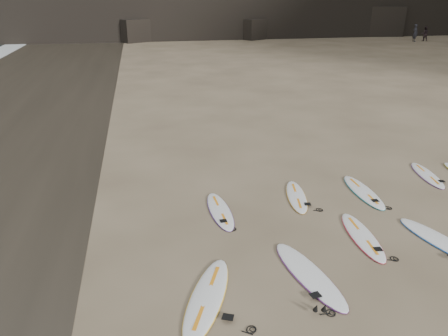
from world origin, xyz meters
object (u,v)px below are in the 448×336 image
object	(u,v)px
surfboard_1	(309,274)
surfboard_2	(362,236)
surfboard_0	(207,297)
surfboard_3	(441,241)
person_b	(425,34)
surfboard_8	(427,175)
person_a	(415,33)
surfboard_7	(363,192)
surfboard_5	(220,211)
surfboard_6	(297,196)

from	to	relation	value
surfboard_1	surfboard_2	distance (m)	2.28
surfboard_0	surfboard_3	world-z (taller)	surfboard_0
surfboard_0	person_b	size ratio (longest dim) A/B	1.65
surfboard_3	surfboard_8	xyz separation A→B (m)	(2.17, 3.76, -0.01)
surfboard_2	person_a	distance (m)	46.28
surfboard_1	surfboard_2	bearing A→B (deg)	21.78
surfboard_7	person_b	xyz separation A→B (m)	(26.13, 36.04, 0.77)
surfboard_3	person_a	bearing A→B (deg)	43.09
surfboard_1	surfboard_5	world-z (taller)	surfboard_1
surfboard_1	person_b	world-z (taller)	person_b
surfboard_3	surfboard_2	bearing A→B (deg)	147.16
surfboard_2	surfboard_8	xyz separation A→B (m)	(3.97, 3.18, -0.00)
surfboard_3	person_a	distance (m)	45.78
surfboard_7	surfboard_8	world-z (taller)	surfboard_7
surfboard_7	surfboard_8	size ratio (longest dim) A/B	1.11
surfboard_6	surfboard_3	bearing A→B (deg)	-37.87
surfboard_5	surfboard_6	xyz separation A→B (m)	(2.42, 0.47, -0.00)
surfboard_3	surfboard_1	bearing A→B (deg)	175.36
surfboard_0	surfboard_2	distance (m)	4.50
surfboard_0	person_a	xyz separation A→B (m)	(30.24, 39.84, 0.91)
surfboard_2	surfboard_1	bearing A→B (deg)	-142.24
surfboard_3	surfboard_7	size ratio (longest dim) A/B	1.03
surfboard_0	surfboard_5	xyz separation A→B (m)	(0.92, 3.59, -0.01)
surfboard_8	person_a	bearing A→B (deg)	67.50
surfboard_1	surfboard_6	distance (m)	3.87
surfboard_2	surfboard_3	distance (m)	1.89
surfboard_0	surfboard_1	world-z (taller)	same
surfboard_2	surfboard_8	world-z (taller)	surfboard_2
person_b	surfboard_8	bearing A→B (deg)	71.66
surfboard_3	person_a	world-z (taller)	person_a
surfboard_8	surfboard_7	bearing A→B (deg)	-153.87
surfboard_0	surfboard_8	distance (m)	9.47
surfboard_3	person_b	distance (m)	46.65
surfboard_0	surfboard_6	distance (m)	5.26
surfboard_0	surfboard_7	distance (m)	6.75
surfboard_7	person_b	distance (m)	44.52
surfboard_1	surfboard_8	xyz separation A→B (m)	(5.88, 4.44, -0.01)
surfboard_5	surfboard_6	world-z (taller)	surfboard_5
surfboard_8	person_b	world-z (taller)	person_b
surfboard_6	surfboard_8	size ratio (longest dim) A/B	1.00
surfboard_7	person_a	size ratio (longest dim) A/B	1.28
surfboard_5	person_b	world-z (taller)	person_b
person_a	surfboard_7	bearing A→B (deg)	143.64
surfboard_1	person_b	xyz separation A→B (m)	(29.28, 39.68, 0.76)
surfboard_2	surfboard_6	xyz separation A→B (m)	(-0.86, 2.48, -0.00)
surfboard_3	surfboard_8	distance (m)	4.35
surfboard_6	person_b	world-z (taller)	person_b
surfboard_1	surfboard_8	bearing A→B (deg)	25.45
surfboard_2	person_b	world-z (taller)	person_b
surfboard_3	surfboard_7	distance (m)	3.01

